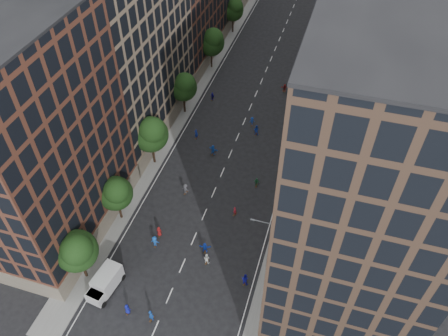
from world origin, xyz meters
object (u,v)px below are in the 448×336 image
(streetlamp_far, at_px, (309,93))
(cargo_van, at_px, (105,283))
(skater_0, at_px, (127,309))
(streetlamp_near, at_px, (267,243))
(skater_1, at_px, (151,315))
(skater_2, at_px, (245,279))

(streetlamp_far, relative_size, cargo_van, 1.68)
(skater_0, bearing_deg, streetlamp_near, -141.82)
(skater_1, bearing_deg, skater_2, -124.79)
(streetlamp_near, relative_size, cargo_van, 1.68)
(streetlamp_near, relative_size, skater_0, 5.66)
(cargo_van, relative_size, skater_1, 2.77)
(streetlamp_near, distance_m, skater_0, 18.55)
(streetlamp_near, height_order, skater_2, streetlamp_near)
(cargo_van, distance_m, skater_2, 17.31)
(skater_2, bearing_deg, streetlamp_far, -81.11)
(skater_0, xyz_separation_m, skater_2, (12.42, 7.86, 0.14))
(streetlamp_near, xyz_separation_m, cargo_van, (-18.20, -8.88, -3.73))
(streetlamp_near, distance_m, skater_1, 16.24)
(streetlamp_near, xyz_separation_m, skater_2, (-1.87, -3.14, -4.23))
(streetlamp_far, xyz_separation_m, skater_2, (-1.87, -36.14, -4.23))
(skater_0, bearing_deg, skater_2, -147.10)
(cargo_van, bearing_deg, streetlamp_far, 74.40)
(skater_0, relative_size, skater_1, 0.82)
(streetlamp_near, xyz_separation_m, skater_0, (-14.28, -11.00, -4.37))
(skater_0, distance_m, skater_1, 3.10)
(cargo_van, bearing_deg, skater_2, 27.25)
(streetlamp_far, height_order, skater_2, streetlamp_far)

